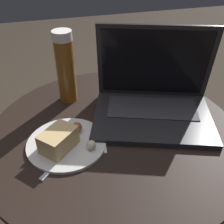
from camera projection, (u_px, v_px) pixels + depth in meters
The scene contains 6 objects.
table at pixel (113, 163), 0.86m from camera, with size 0.74×0.74×0.52m.
napkin at pixel (76, 140), 0.73m from camera, with size 0.18×0.14×0.00m.
laptop at pixel (153, 99), 0.81m from camera, with size 0.42×0.36×0.27m.
beer_glass at pixel (66, 67), 0.84m from camera, with size 0.06×0.06×0.24m.
snack_plate at pixel (64, 141), 0.70m from camera, with size 0.22×0.22×0.06m.
fork at pixel (68, 152), 0.69m from camera, with size 0.14×0.14×0.00m.
Camera 1 is at (-0.17, -0.58, 1.01)m, focal length 42.00 mm.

